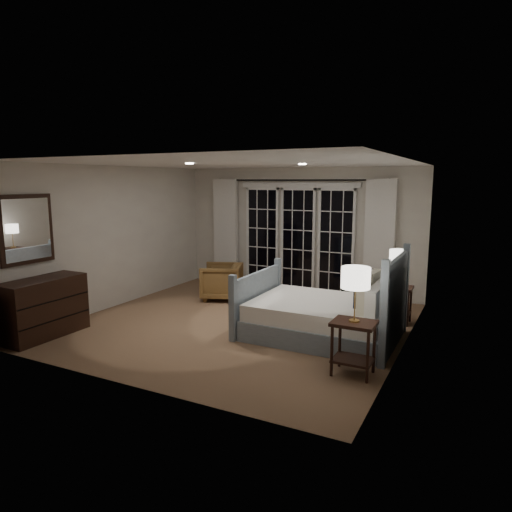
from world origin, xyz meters
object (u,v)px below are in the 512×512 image
at_px(bed, 325,315).
at_px(lamp_right, 399,257).
at_px(nightstand_left, 353,340).
at_px(nightstand_right, 397,299).
at_px(dresser, 44,308).
at_px(armchair, 222,281).
at_px(lamp_left, 356,278).

xyz_separation_m(bed, lamp_right, (0.80, 1.16, 0.74)).
height_order(nightstand_left, nightstand_right, nightstand_left).
bearing_deg(lamp_right, bed, -124.37).
distance_m(lamp_right, dresser, 5.39).
relative_size(nightstand_left, armchair, 0.86).
relative_size(nightstand_left, lamp_left, 1.00).
bearing_deg(bed, dresser, -153.49).
distance_m(bed, nightstand_right, 1.41).
bearing_deg(dresser, nightstand_right, 33.87).
bearing_deg(nightstand_right, nightstand_left, -92.32).
relative_size(bed, nightstand_right, 3.60).
height_order(lamp_left, lamp_right, lamp_left).
bearing_deg(lamp_left, armchair, 144.31).
bearing_deg(bed, nightstand_right, 55.63).
distance_m(lamp_left, lamp_right, 2.27).
bearing_deg(nightstand_left, lamp_right, 87.68).
distance_m(bed, nightstand_left, 1.32).
relative_size(bed, lamp_right, 3.64).
relative_size(bed, nightstand_left, 3.33).
height_order(nightstand_right, lamp_left, lamp_left).
bearing_deg(lamp_right, armchair, -179.94).
bearing_deg(nightstand_left, armchair, 144.31).
xyz_separation_m(armchair, dresser, (-1.20, -2.98, 0.09)).
relative_size(lamp_left, lamp_right, 1.09).
height_order(nightstand_right, dresser, dresser).
bearing_deg(armchair, nightstand_left, 32.78).
relative_size(lamp_right, armchair, 0.78).
bearing_deg(lamp_left, lamp_right, 87.68).
xyz_separation_m(bed, nightstand_right, (0.80, 1.16, 0.07)).
height_order(nightstand_left, dresser, dresser).
height_order(lamp_left, armchair, lamp_left).
distance_m(nightstand_right, lamp_left, 2.40).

